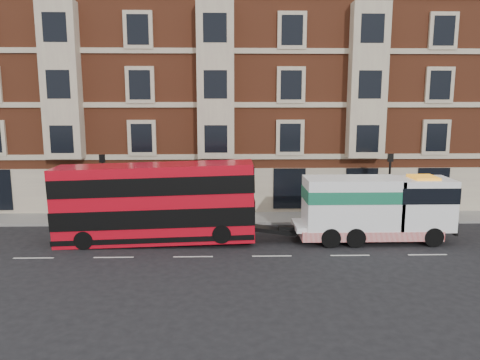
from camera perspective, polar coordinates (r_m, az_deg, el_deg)
name	(u,v)px	position (r m, az deg, el deg)	size (l,w,h in m)	color
ground	(193,257)	(24.08, -5.74, -9.30)	(120.00, 120.00, 0.00)	black
sidewalk	(201,218)	(31.23, -4.73, -4.66)	(90.00, 3.00, 0.15)	slate
victorian_terrace	(211,71)	(37.78, -3.52, 13.14)	(45.00, 12.00, 20.40)	brown
lamp_post_west	(103,184)	(30.37, -16.32, -0.42)	(0.35, 0.15, 4.35)	black
lamp_post_east	(389,182)	(31.07, 17.73, -0.26)	(0.35, 0.15, 4.35)	black
double_decker_bus	(155,202)	(26.05, -10.31, -2.64)	(10.81, 2.48, 4.37)	red
tow_truck	(373,208)	(27.05, 15.89, -3.28)	(8.65, 2.56, 3.61)	white
pedestrian	(60,206)	(33.03, -21.08, -3.00)	(0.56, 0.37, 1.53)	#192032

